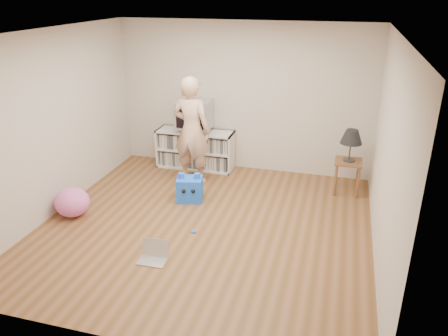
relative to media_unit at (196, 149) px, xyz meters
name	(u,v)px	position (x,y,z in m)	size (l,w,h in m)	color
ground	(205,226)	(0.83, -2.04, -0.35)	(4.50, 4.50, 0.00)	brown
walls	(203,138)	(0.83, -2.04, 0.95)	(4.52, 4.52, 2.60)	beige
ceiling	(201,33)	(0.83, -2.04, 2.25)	(4.50, 4.50, 0.01)	white
media_unit	(196,149)	(0.00, 0.00, 0.00)	(1.40, 0.45, 0.70)	white
dvd_deck	(195,129)	(0.00, -0.02, 0.39)	(0.45, 0.35, 0.07)	gray
crt_tv	(195,114)	(0.00, -0.02, 0.67)	(0.60, 0.53, 0.50)	#A0A0A5
side_table	(348,169)	(2.70, -0.39, 0.07)	(0.42, 0.42, 0.55)	brown
table_lamp	(352,137)	(2.70, -0.39, 0.59)	(0.34, 0.34, 0.52)	#333333
person	(192,131)	(0.15, -0.62, 0.56)	(0.66, 0.43, 1.81)	beige
laptop	(154,254)	(0.47, -2.96, -0.29)	(0.35, 0.28, 0.24)	silver
playing_cards	(194,231)	(0.72, -2.23, -0.34)	(0.07, 0.09, 0.02)	#3E5FA7
plush_blue	(190,189)	(0.35, -1.33, -0.16)	(0.45, 0.40, 0.45)	#1760FF
plush_pink	(72,202)	(-1.12, -2.25, -0.14)	(0.49, 0.49, 0.42)	#DE62B8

